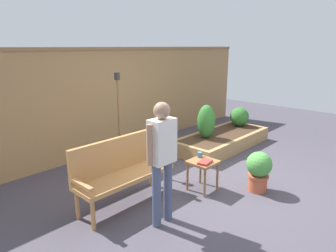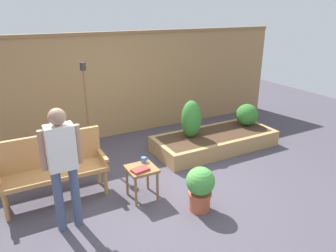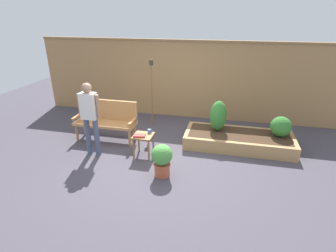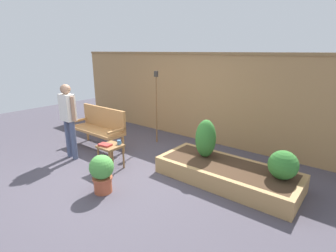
# 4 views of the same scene
# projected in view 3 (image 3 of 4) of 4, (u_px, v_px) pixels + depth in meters

# --- Properties ---
(ground_plane) EXTENTS (14.00, 14.00, 0.00)m
(ground_plane) POSITION_uv_depth(u_px,v_px,m) (159.00, 159.00, 5.60)
(ground_plane) COLOR #47424C
(fence_back) EXTENTS (8.40, 0.14, 2.16)m
(fence_back) POSITION_uv_depth(u_px,v_px,m) (183.00, 79.00, 7.50)
(fence_back) COLOR #A37A4C
(fence_back) RESTS_ON ground_plane
(garden_bench) EXTENTS (1.44, 0.48, 0.94)m
(garden_bench) POSITION_uv_depth(u_px,v_px,m) (107.00, 117.00, 6.28)
(garden_bench) COLOR #B77F47
(garden_bench) RESTS_ON ground_plane
(side_table) EXTENTS (0.40, 0.40, 0.48)m
(side_table) POSITION_uv_depth(u_px,v_px,m) (143.00, 139.00, 5.57)
(side_table) COLOR olive
(side_table) RESTS_ON ground_plane
(cup_on_table) EXTENTS (0.11, 0.08, 0.08)m
(cup_on_table) POSITION_uv_depth(u_px,v_px,m) (150.00, 131.00, 5.62)
(cup_on_table) COLOR teal
(cup_on_table) RESTS_ON side_table
(book_on_table) EXTENTS (0.26, 0.19, 0.04)m
(book_on_table) POSITION_uv_depth(u_px,v_px,m) (139.00, 136.00, 5.47)
(book_on_table) COLOR #B2332D
(book_on_table) RESTS_ON side_table
(potted_boxwood) EXTENTS (0.39, 0.39, 0.63)m
(potted_boxwood) POSITION_uv_depth(u_px,v_px,m) (162.00, 159.00, 4.89)
(potted_boxwood) COLOR #B75638
(potted_boxwood) RESTS_ON ground_plane
(raised_planter_bed) EXTENTS (2.40, 1.00, 0.30)m
(raised_planter_bed) POSITION_uv_depth(u_px,v_px,m) (238.00, 140.00, 6.07)
(raised_planter_bed) COLOR #AD8451
(raised_planter_bed) RESTS_ON ground_plane
(shrub_near_bench) EXTENTS (0.38, 0.38, 0.71)m
(shrub_near_bench) POSITION_uv_depth(u_px,v_px,m) (218.00, 116.00, 6.07)
(shrub_near_bench) COLOR brown
(shrub_near_bench) RESTS_ON raised_planter_bed
(shrub_far_corner) EXTENTS (0.45, 0.45, 0.45)m
(shrub_far_corner) POSITION_uv_depth(u_px,v_px,m) (281.00, 127.00, 5.83)
(shrub_far_corner) COLOR brown
(shrub_far_corner) RESTS_ON raised_planter_bed
(tiki_torch) EXTENTS (0.10, 0.10, 1.74)m
(tiki_torch) POSITION_uv_depth(u_px,v_px,m) (152.00, 82.00, 6.82)
(tiki_torch) COLOR brown
(tiki_torch) RESTS_ON ground_plane
(person_by_bench) EXTENTS (0.47, 0.20, 1.56)m
(person_by_bench) POSITION_uv_depth(u_px,v_px,m) (90.00, 113.00, 5.43)
(person_by_bench) COLOR #475170
(person_by_bench) RESTS_ON ground_plane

